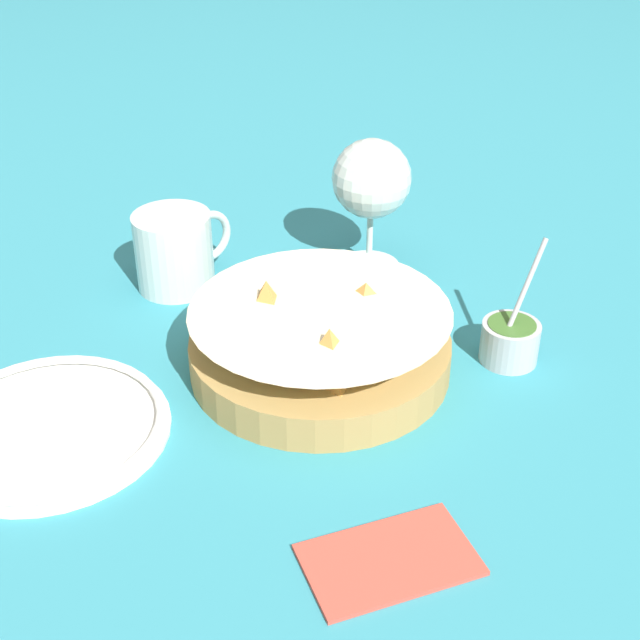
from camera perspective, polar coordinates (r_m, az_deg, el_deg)
ground_plane at (r=0.85m, az=-1.30°, el=-3.21°), size 4.00×4.00×0.00m
food_basket at (r=0.84m, az=0.01°, el=-1.47°), size 0.25×0.25×0.09m
sauce_cup at (r=0.87m, az=12.07°, el=-1.23°), size 0.07×0.06×0.12m
wine_glass at (r=0.99m, az=3.32°, el=8.78°), size 0.09×0.09×0.15m
beer_mug at (r=0.98m, az=-9.24°, el=4.24°), size 0.12×0.08×0.09m
side_plate at (r=0.81m, az=-16.97°, el=-6.52°), size 0.21×0.21×0.01m
napkin at (r=0.67m, az=4.46°, el=-14.93°), size 0.14×0.12×0.01m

